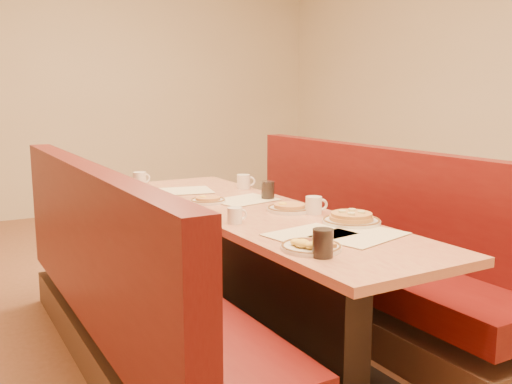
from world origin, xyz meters
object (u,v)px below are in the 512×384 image
diner_table (256,276)px  booth_right (358,259)px  pancake_plate (351,219)px  eggs_plate (311,246)px  booth_left (127,302)px  soda_tumbler_mid (268,190)px  soda_tumbler_near (323,243)px  coffee_mug_c (244,181)px  coffee_mug_d (140,179)px  coffee_mug_b (235,215)px  coffee_mug_a (314,205)px

diner_table → booth_right: bearing=0.0°
pancake_plate → eggs_plate: 0.53m
diner_table → eggs_plate: (-0.20, -0.80, 0.39)m
booth_left → soda_tumbler_mid: (0.96, 0.24, 0.44)m
diner_table → soda_tumbler_mid: 0.54m
booth_right → soda_tumbler_near: size_ratio=22.19×
booth_left → booth_right: size_ratio=1.00×
coffee_mug_c → coffee_mug_d: bearing=163.1°
coffee_mug_c → diner_table: bearing=-91.4°
diner_table → coffee_mug_b: bearing=-137.1°
coffee_mug_b → coffee_mug_c: coffee_mug_c is taller
pancake_plate → soda_tumbler_mid: (-0.02, 0.76, 0.03)m
eggs_plate → booth_right: bearing=40.5°
diner_table → soda_tumbler_mid: bearing=46.9°
coffee_mug_b → coffee_mug_d: size_ratio=0.83×
eggs_plate → soda_tumbler_mid: soda_tumbler_mid is taller
pancake_plate → coffee_mug_c: bearing=87.9°
eggs_plate → soda_tumbler_mid: (0.43, 1.04, 0.04)m
coffee_mug_b → soda_tumbler_near: (0.02, -0.68, 0.01)m
diner_table → pancake_plate: pancake_plate is taller
coffee_mug_c → soda_tumbler_near: 1.63m
coffee_mug_a → soda_tumbler_near: (-0.44, -0.67, 0.01)m
coffee_mug_a → coffee_mug_b: coffee_mug_a is taller
pancake_plate → coffee_mug_a: (-0.02, 0.28, 0.03)m
soda_tumbler_near → booth_left: bearing=119.1°
booth_left → coffee_mug_a: bearing=-14.1°
booth_right → coffee_mug_d: size_ratio=19.86×
coffee_mug_d → soda_tumbler_near: 2.01m
booth_right → coffee_mug_a: booth_right is taller
eggs_plate → soda_tumbler_near: soda_tumbler_near is taller
coffee_mug_c → pancake_plate: bearing=-69.7°
booth_right → eggs_plate: (-0.94, -0.80, 0.40)m
booth_right → coffee_mug_d: 1.56m
booth_right → soda_tumbler_mid: size_ratio=22.89×
coffee_mug_b → coffee_mug_d: 1.33m
diner_table → coffee_mug_b: coffee_mug_b is taller
eggs_plate → soda_tumbler_near: size_ratio=2.22×
coffee_mug_c → coffee_mug_d: coffee_mug_d is taller
coffee_mug_a → soda_tumbler_near: size_ratio=1.07×
booth_right → coffee_mug_d: (-1.01, 1.10, 0.44)m
diner_table → coffee_mug_c: bearing=66.2°
diner_table → booth_left: 0.73m
soda_tumbler_near → soda_tumbler_mid: bearing=68.7°
pancake_plate → soda_tumbler_near: size_ratio=2.52×
booth_right → coffee_mug_b: 1.09m
diner_table → eggs_plate: eggs_plate is taller
eggs_plate → coffee_mug_b: bearing=94.4°
diner_table → coffee_mug_d: (-0.28, 1.10, 0.43)m
coffee_mug_d → soda_tumbler_mid: (0.50, -0.86, 0.00)m
eggs_plate → coffee_mug_c: bearing=71.4°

